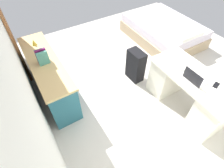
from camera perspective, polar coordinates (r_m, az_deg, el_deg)
name	(u,v)px	position (r m, az deg, el deg)	size (l,w,h in m)	color
ground_plane	(145,75)	(3.88, 10.70, 2.88)	(5.40, 5.40, 0.00)	beige
wall_back	(11,59)	(2.34, -29.76, 7.09)	(4.20, 0.10, 2.76)	silver
door_wooden	(7,26)	(3.87, -30.63, 15.64)	(0.88, 0.05, 2.04)	brown
desk	(188,92)	(3.24, 23.30, -2.28)	(1.45, 0.69, 0.75)	silver
credenza	(49,76)	(3.43, -19.52, 2.31)	(1.80, 0.48, 0.77)	#235B6B
bed	(163,31)	(4.95, 16.10, 16.12)	(1.92, 1.43, 0.58)	tan
suitcase_black	(136,66)	(3.57, 7.56, 5.90)	(0.36, 0.22, 0.66)	black
laptop	(194,79)	(2.89, 24.91, 1.60)	(0.31, 0.23, 0.21)	#B7B7BC
computer_mouse	(183,69)	(3.03, 21.72, 4.47)	(0.06, 0.10, 0.03)	white
cell_phone_near_laptop	(216,85)	(3.00, 30.44, -0.28)	(0.07, 0.14, 0.01)	black
book_row	(42,57)	(3.07, -21.49, 8.17)	(0.16, 0.17, 0.24)	#418275
figurine_small	(34,42)	(3.58, -23.81, 12.13)	(0.08, 0.08, 0.11)	gold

